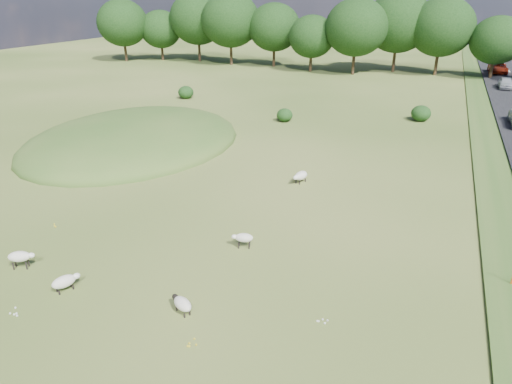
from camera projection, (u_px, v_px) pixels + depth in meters
ground at (303, 132)px, 40.11m from camera, size 160.00×160.00×0.00m
mound at (135, 142)px, 37.44m from camera, size 16.00×20.00×4.00m
treeline at (366, 28)px, 67.98m from camera, size 96.28×14.66×11.70m
shrubs at (295, 105)px, 46.66m from camera, size 27.70×7.19×1.50m
sheep_0 at (65, 281)px, 18.49m from camera, size 0.88×1.22×0.68m
sheep_1 at (20, 257)px, 19.94m from camera, size 1.19×0.88×0.83m
sheep_2 at (243, 238)px, 21.60m from camera, size 1.08×0.68×0.75m
sheep_3 at (182, 304)px, 17.20m from camera, size 1.17×0.86×0.65m
sheep_4 at (301, 176)px, 29.10m from camera, size 0.91×1.38×0.76m
car_0 at (498, 68)px, 68.19m from camera, size 2.55×5.53×1.54m
car_3 at (506, 83)px, 57.11m from camera, size 1.59×3.96×1.35m
car_6 at (507, 49)px, 92.73m from camera, size 2.05×5.03×1.46m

